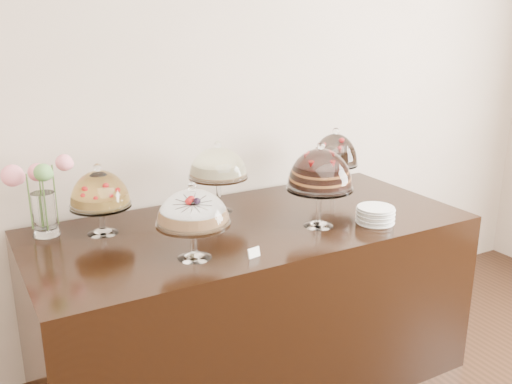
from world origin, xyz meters
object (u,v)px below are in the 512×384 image
display_counter (251,303)px  cake_stand_dark_choco (335,152)px  cake_stand_choco_layer (320,172)px  cake_stand_cheesecake (218,166)px  cake_stand_fruit_tart (100,192)px  plate_stack (375,215)px  cake_stand_sugar_sponge (193,211)px  flower_vase (39,192)px

display_counter → cake_stand_dark_choco: size_ratio=5.65×
cake_stand_choco_layer → cake_stand_cheesecake: (-0.34, 0.44, -0.03)m
cake_stand_fruit_tart → plate_stack: bearing=-23.3°
cake_stand_cheesecake → plate_stack: 0.85m
display_counter → cake_stand_choco_layer: (0.28, -0.19, 0.73)m
cake_stand_choco_layer → plate_stack: (0.27, -0.11, -0.24)m
display_counter → plate_stack: 0.80m
cake_stand_sugar_sponge → cake_stand_cheesecake: (0.36, 0.50, 0.04)m
cake_stand_sugar_sponge → plate_stack: size_ratio=1.80×
cake_stand_choco_layer → flower_vase: (-1.22, 0.54, -0.06)m
display_counter → cake_stand_dark_choco: cake_stand_dark_choco is taller
cake_stand_fruit_tart → flower_vase: 0.28m
cake_stand_cheesecake → cake_stand_dark_choco: bearing=-2.6°
display_counter → cake_stand_fruit_tart: cake_stand_fruit_tart is taller
display_counter → cake_stand_cheesecake: bearing=102.9°
cake_stand_dark_choco → flower_vase: bearing=175.5°
flower_vase → plate_stack: 1.63m
cake_stand_choco_layer → cake_stand_dark_choco: cake_stand_choco_layer is taller
cake_stand_fruit_tart → plate_stack: size_ratio=1.83×
cake_stand_cheesecake → cake_stand_dark_choco: (0.74, -0.03, -0.01)m
display_counter → cake_stand_cheesecake: (-0.06, 0.25, 0.70)m
cake_stand_cheesecake → cake_stand_sugar_sponge: bearing=-125.6°
cake_stand_choco_layer → cake_stand_dark_choco: size_ratio=1.10×
cake_stand_cheesecake → flower_vase: size_ratio=1.02×
cake_stand_choco_layer → plate_stack: size_ratio=2.26×
cake_stand_sugar_sponge → flower_vase: flower_vase is taller
plate_stack → cake_stand_sugar_sponge: bearing=177.2°
display_counter → cake_stand_cheesecake: 0.75m
cake_stand_fruit_tart → cake_stand_choco_layer: bearing=-23.8°
cake_stand_fruit_tart → flower_vase: flower_vase is taller
display_counter → cake_stand_cheesecake: size_ratio=5.73×
display_counter → cake_stand_choco_layer: bearing=-34.6°
cake_stand_fruit_tart → flower_vase: size_ratio=0.92×
cake_stand_dark_choco → cake_stand_sugar_sponge: bearing=-156.7°
cake_stand_sugar_sponge → cake_stand_cheesecake: bearing=54.4°
cake_stand_cheesecake → display_counter: bearing=-77.1°
cake_stand_choco_layer → cake_stand_dark_choco: bearing=45.9°
cake_stand_sugar_sponge → flower_vase: (-0.52, 0.60, -0.00)m
flower_vase → plate_stack: bearing=-23.4°
cake_stand_dark_choco → cake_stand_cheesecake: bearing=177.4°
cake_stand_sugar_sponge → flower_vase: bearing=131.1°
flower_vase → cake_stand_cheesecake: bearing=-6.1°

